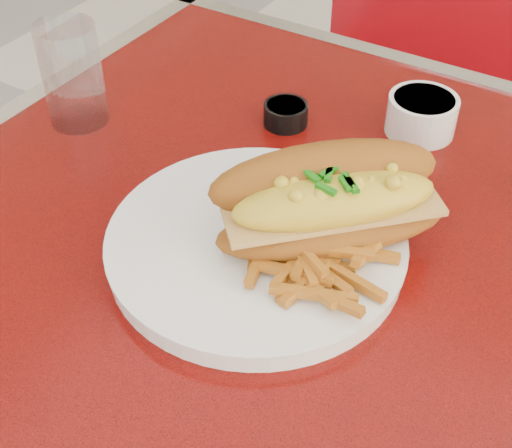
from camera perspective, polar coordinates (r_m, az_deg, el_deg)
The scene contains 8 objects.
diner_table at distance 0.84m, azimuth 13.33°, elevation -12.56°, with size 1.23×0.83×0.77m.
dinner_plate at distance 0.72m, azimuth 0.00°, elevation -1.65°, with size 0.35×0.35×0.02m.
mac_hoagie at distance 0.70m, azimuth 5.94°, elevation 1.88°, with size 0.25×0.24×0.10m.
fries_pile at distance 0.69m, azimuth 4.39°, elevation -1.69°, with size 0.12×0.11×0.04m, color orange, non-canonical shape.
fork at distance 0.70m, azimuth 5.56°, elevation -2.22°, with size 0.07×0.16×0.00m.
gravy_ramekin at distance 0.91m, azimuth 13.12°, elevation 8.57°, with size 0.11×0.11×0.05m.
sauce_cup_left at distance 0.91m, azimuth 2.40°, elevation 8.85°, with size 0.07×0.07×0.03m.
water_tumbler at distance 0.92m, azimuth -14.48°, elevation 11.49°, with size 0.07×0.07×0.13m, color silver.
Camera 1 is at (0.09, -0.50, 1.28)m, focal length 50.00 mm.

